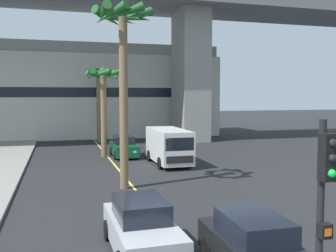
% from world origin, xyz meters
% --- Properties ---
extents(lane_stripe_center, '(0.14, 56.00, 0.01)m').
position_xyz_m(lane_stripe_center, '(0.00, 24.00, 0.00)').
color(lane_stripe_center, '#DBCC4C').
rests_on(lane_stripe_center, ground).
extents(pier_building_backdrop, '(28.60, 8.04, 10.19)m').
position_xyz_m(pier_building_backdrop, '(0.00, 46.23, 5.03)').
color(pier_building_backdrop, beige).
rests_on(pier_building_backdrop, ground).
extents(car_queue_front, '(1.87, 4.12, 1.56)m').
position_xyz_m(car_queue_front, '(-1.27, 12.40, 0.72)').
color(car_queue_front, '#B7BABF').
rests_on(car_queue_front, ground).
extents(car_queue_second, '(1.88, 4.12, 1.56)m').
position_xyz_m(car_queue_second, '(1.19, 30.18, 0.72)').
color(car_queue_second, '#0C4728').
rests_on(car_queue_second, ground).
extents(car_queue_third, '(1.94, 4.15, 1.56)m').
position_xyz_m(car_queue_third, '(1.15, 10.04, 0.72)').
color(car_queue_third, black).
rests_on(car_queue_third, ground).
extents(delivery_van, '(2.22, 5.28, 2.36)m').
position_xyz_m(delivery_van, '(3.52, 26.08, 1.29)').
color(delivery_van, silver).
rests_on(delivery_van, ground).
extents(traffic_light_median_near, '(0.24, 0.37, 4.20)m').
position_xyz_m(traffic_light_median_near, '(0.55, 6.82, 2.71)').
color(traffic_light_median_near, black).
rests_on(traffic_light_median_near, ground).
extents(palm_tree_near_median, '(3.05, 3.06, 8.97)m').
position_xyz_m(palm_tree_near_median, '(-0.47, 20.20, 7.09)').
color(palm_tree_near_median, brown).
rests_on(palm_tree_near_median, ground).
extents(palm_tree_mid_median, '(2.81, 2.76, 7.30)m').
position_xyz_m(palm_tree_mid_median, '(0.37, 39.91, 5.78)').
color(palm_tree_mid_median, brown).
rests_on(palm_tree_mid_median, ground).
extents(palm_tree_far_median, '(2.71, 2.86, 6.68)m').
position_xyz_m(palm_tree_far_median, '(-0.25, 30.48, 5.07)').
color(palm_tree_far_median, brown).
rests_on(palm_tree_far_median, ground).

